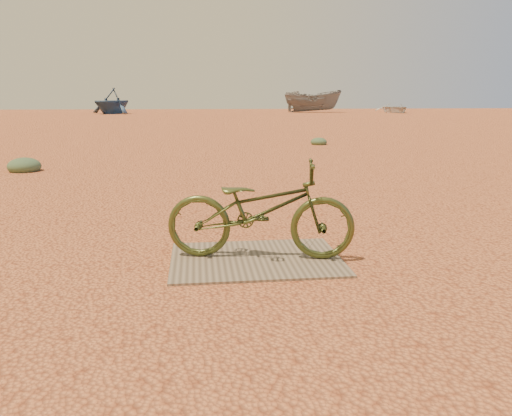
{
  "coord_description": "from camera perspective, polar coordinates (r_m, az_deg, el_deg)",
  "views": [
    {
      "loc": [
        -0.18,
        -5.06,
        1.52
      ],
      "look_at": [
        0.35,
        -0.57,
        0.51
      ],
      "focal_mm": 35.0,
      "sensor_mm": 36.0,
      "label": 1
    }
  ],
  "objects": [
    {
      "name": "kale_b",
      "position": [
        16.5,
        7.18,
        7.21
      ],
      "size": [
        0.53,
        0.53,
        0.29
      ],
      "primitive_type": "ellipsoid",
      "color": "#4F6B47",
      "rests_on": "ground"
    },
    {
      "name": "bicycle",
      "position": [
        4.67,
        0.5,
        -0.21
      ],
      "size": [
        1.84,
        0.92,
        0.93
      ],
      "primitive_type": "imported",
      "rotation": [
        0.0,
        0.0,
        1.39
      ],
      "color": "#3E4920",
      "rests_on": "plywood_board"
    },
    {
      "name": "boat_mid_right",
      "position": [
        51.32,
        6.51,
        12.04
      ],
      "size": [
        5.88,
        2.77,
        2.2
      ],
      "primitive_type": "imported",
      "rotation": [
        0.0,
        0.0,
        1.46
      ],
      "color": "slate",
      "rests_on": "ground"
    },
    {
      "name": "boat_far_right",
      "position": [
        51.88,
        15.59,
        10.95
      ],
      "size": [
        3.31,
        4.49,
        0.9
      ],
      "primitive_type": "imported",
      "rotation": [
        0.0,
        0.0,
        -0.05
      ],
      "color": "beige",
      "rests_on": "ground"
    },
    {
      "name": "ground",
      "position": [
        5.28,
        -4.54,
        -4.17
      ],
      "size": [
        120.0,
        120.0,
        0.0
      ],
      "primitive_type": "plane",
      "color": "#D87A47",
      "rests_on": "ground"
    },
    {
      "name": "plywood_board",
      "position": [
        4.77,
        0.0,
        -5.86
      ],
      "size": [
        1.61,
        1.17,
        0.02
      ],
      "primitive_type": "cube",
      "color": "#806E58",
      "rests_on": "ground"
    },
    {
      "name": "boat_far_left",
      "position": [
        48.28,
        -16.14,
        11.69
      ],
      "size": [
        5.63,
        5.82,
        2.34
      ],
      "primitive_type": "imported",
      "rotation": [
        0.0,
        0.0,
        -0.57
      ],
      "color": "#314D73",
      "rests_on": "ground"
    },
    {
      "name": "kale_a",
      "position": [
        11.53,
        -24.92,
        3.84
      ],
      "size": [
        0.67,
        0.67,
        0.37
      ],
      "primitive_type": "ellipsoid",
      "color": "#4F6B47",
      "rests_on": "ground"
    }
  ]
}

